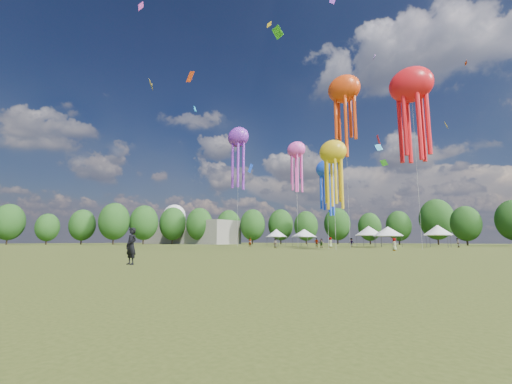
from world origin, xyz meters
The scene contains 10 objects.
ground centered at (0.00, 0.00, 0.00)m, with size 300.00×300.00×0.00m, color #384416.
observer_main centered at (7.17, -1.39, 0.94)m, with size 0.68×0.45×1.87m, color black.
spectator_near centered at (-8.16, 34.25, 0.76)m, with size 0.74×0.58×1.53m, color gray.
spectators_far centered at (-1.02, 46.57, 0.84)m, with size 32.44×27.39×1.82m.
festival_tents centered at (-3.27, 55.77, 3.04)m, with size 37.96×10.51×4.23m.
show_kites centered at (0.94, 38.63, 19.54)m, with size 40.61×15.68×27.50m.
small_kites centered at (1.50, 41.19, 30.56)m, with size 69.78×56.36×46.81m.
treeline centered at (-3.87, 62.51, 6.54)m, with size 201.57×95.24×13.43m.
hangar centered at (-72.00, 72.00, 4.00)m, with size 40.00×12.00×8.00m, color gray.
radome centered at (-88.00, 78.00, 9.99)m, with size 9.00×9.00×16.00m.
Camera 1 is at (22.69, -11.23, 1.20)m, focal length 23.55 mm.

